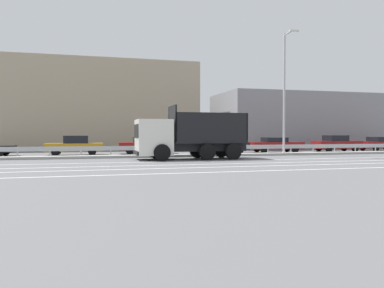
{
  "coord_description": "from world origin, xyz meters",
  "views": [
    {
      "loc": [
        -9.48,
        -24.73,
        1.7
      ],
      "look_at": [
        -2.82,
        0.3,
        0.96
      ],
      "focal_mm": 35.0,
      "sensor_mm": 36.0,
      "label": 1
    }
  ],
  "objects_px": {
    "street_lamp_1": "(285,89)",
    "parked_car_6": "(336,143)",
    "median_road_sign": "(219,141)",
    "parked_car_3": "(146,145)",
    "dump_truck": "(177,139)",
    "parked_car_7": "(381,144)",
    "parked_car_2": "(75,146)",
    "parked_car_5": "(276,145)",
    "parked_car_4": "(221,145)"
  },
  "relations": [
    {
      "from": "median_road_sign",
      "to": "parked_car_5",
      "type": "relative_size",
      "value": 0.44
    },
    {
      "from": "dump_truck",
      "to": "street_lamp_1",
      "type": "distance_m",
      "value": 10.13
    },
    {
      "from": "parked_car_3",
      "to": "parked_car_6",
      "type": "bearing_deg",
      "value": 91.09
    },
    {
      "from": "parked_car_2",
      "to": "parked_car_4",
      "type": "bearing_deg",
      "value": -90.51
    },
    {
      "from": "parked_car_4",
      "to": "street_lamp_1",
      "type": "bearing_deg",
      "value": 47.45
    },
    {
      "from": "parked_car_6",
      "to": "median_road_sign",
      "type": "bearing_deg",
      "value": -72.46
    },
    {
      "from": "dump_truck",
      "to": "parked_car_7",
      "type": "distance_m",
      "value": 22.85
    },
    {
      "from": "street_lamp_1",
      "to": "parked_car_3",
      "type": "xyz_separation_m",
      "value": [
        -10.13,
        4.58,
        -4.43
      ]
    },
    {
      "from": "street_lamp_1",
      "to": "parked_car_3",
      "type": "bearing_deg",
      "value": 155.66
    },
    {
      "from": "parked_car_6",
      "to": "parked_car_7",
      "type": "bearing_deg",
      "value": 94.85
    },
    {
      "from": "dump_truck",
      "to": "parked_car_6",
      "type": "bearing_deg",
      "value": -69.36
    },
    {
      "from": "dump_truck",
      "to": "parked_car_3",
      "type": "xyz_separation_m",
      "value": [
        -1.06,
        6.96,
        -0.59
      ]
    },
    {
      "from": "median_road_sign",
      "to": "parked_car_5",
      "type": "xyz_separation_m",
      "value": [
        6.69,
        3.93,
        -0.42
      ]
    },
    {
      "from": "dump_truck",
      "to": "parked_car_7",
      "type": "relative_size",
      "value": 1.53
    },
    {
      "from": "street_lamp_1",
      "to": "parked_car_5",
      "type": "xyz_separation_m",
      "value": [
        1.39,
        4.13,
        -4.46
      ]
    },
    {
      "from": "parked_car_4",
      "to": "parked_car_5",
      "type": "xyz_separation_m",
      "value": [
        5.21,
        0.14,
        0.01
      ]
    },
    {
      "from": "parked_car_3",
      "to": "parked_car_6",
      "type": "xyz_separation_m",
      "value": [
        17.66,
        -0.62,
        0.04
      ]
    },
    {
      "from": "street_lamp_1",
      "to": "parked_car_2",
      "type": "xyz_separation_m",
      "value": [
        -15.71,
        4.11,
        -4.4
      ]
    },
    {
      "from": "parked_car_5",
      "to": "dump_truck",
      "type": "bearing_deg",
      "value": -54.3
    },
    {
      "from": "parked_car_7",
      "to": "parked_car_5",
      "type": "bearing_deg",
      "value": -92.12
    },
    {
      "from": "street_lamp_1",
      "to": "parked_car_6",
      "type": "distance_m",
      "value": 9.57
    },
    {
      "from": "street_lamp_1",
      "to": "parked_car_5",
      "type": "distance_m",
      "value": 6.23
    },
    {
      "from": "parked_car_3",
      "to": "parked_car_5",
      "type": "distance_m",
      "value": 11.52
    },
    {
      "from": "parked_car_2",
      "to": "parked_car_7",
      "type": "relative_size",
      "value": 0.89
    },
    {
      "from": "street_lamp_1",
      "to": "parked_car_6",
      "type": "bearing_deg",
      "value": 27.73
    },
    {
      "from": "dump_truck",
      "to": "parked_car_4",
      "type": "xyz_separation_m",
      "value": [
        5.24,
        6.37,
        -0.63
      ]
    },
    {
      "from": "street_lamp_1",
      "to": "parked_car_3",
      "type": "relative_size",
      "value": 2.07
    },
    {
      "from": "parked_car_7",
      "to": "median_road_sign",
      "type": "bearing_deg",
      "value": -80.18
    },
    {
      "from": "parked_car_3",
      "to": "median_road_sign",
      "type": "bearing_deg",
      "value": 50.83
    },
    {
      "from": "street_lamp_1",
      "to": "parked_car_7",
      "type": "distance_m",
      "value": 14.2
    },
    {
      "from": "dump_truck",
      "to": "parked_car_7",
      "type": "bearing_deg",
      "value": -73.28
    },
    {
      "from": "median_road_sign",
      "to": "parked_car_4",
      "type": "xyz_separation_m",
      "value": [
        1.48,
        3.8,
        -0.43
      ]
    },
    {
      "from": "parked_car_5",
      "to": "parked_car_2",
      "type": "bearing_deg",
      "value": -86.13
    },
    {
      "from": "parked_car_2",
      "to": "dump_truck",
      "type": "bearing_deg",
      "value": -134.27
    },
    {
      "from": "parked_car_3",
      "to": "parked_car_7",
      "type": "distance_m",
      "value": 22.92
    },
    {
      "from": "dump_truck",
      "to": "parked_car_6",
      "type": "xyz_separation_m",
      "value": [
        16.59,
        6.34,
        -0.56
      ]
    },
    {
      "from": "dump_truck",
      "to": "parked_car_5",
      "type": "xyz_separation_m",
      "value": [
        10.45,
        6.51,
        -0.62
      ]
    },
    {
      "from": "dump_truck",
      "to": "parked_car_3",
      "type": "distance_m",
      "value": 7.07
    },
    {
      "from": "parked_car_6",
      "to": "parked_car_7",
      "type": "distance_m",
      "value": 5.27
    },
    {
      "from": "median_road_sign",
      "to": "parked_car_2",
      "type": "xyz_separation_m",
      "value": [
        -10.4,
        3.91,
        -0.36
      ]
    },
    {
      "from": "median_road_sign",
      "to": "parked_car_2",
      "type": "bearing_deg",
      "value": 159.39
    },
    {
      "from": "parked_car_3",
      "to": "street_lamp_1",
      "type": "bearing_deg",
      "value": 68.77
    },
    {
      "from": "parked_car_4",
      "to": "parked_car_3",
      "type": "bearing_deg",
      "value": -91.69
    },
    {
      "from": "parked_car_2",
      "to": "parked_car_7",
      "type": "distance_m",
      "value": 28.49
    },
    {
      "from": "median_road_sign",
      "to": "parked_car_4",
      "type": "height_order",
      "value": "median_road_sign"
    },
    {
      "from": "parked_car_7",
      "to": "dump_truck",
      "type": "bearing_deg",
      "value": -75.98
    },
    {
      "from": "parked_car_5",
      "to": "street_lamp_1",
      "type": "bearing_deg",
      "value": -14.76
    },
    {
      "from": "parked_car_3",
      "to": "parked_car_5",
      "type": "xyz_separation_m",
      "value": [
        11.51,
        -0.45,
        -0.03
      ]
    },
    {
      "from": "parked_car_3",
      "to": "parked_car_4",
      "type": "xyz_separation_m",
      "value": [
        6.3,
        -0.59,
        -0.03
      ]
    },
    {
      "from": "dump_truck",
      "to": "parked_car_5",
      "type": "distance_m",
      "value": 12.32
    }
  ]
}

